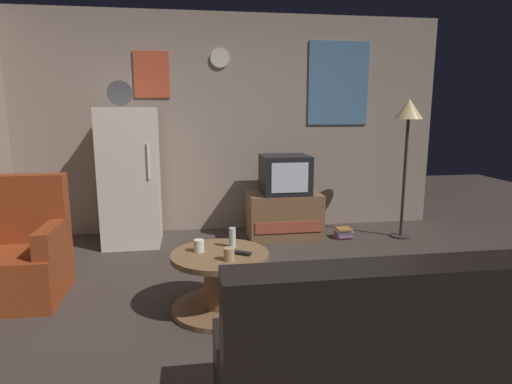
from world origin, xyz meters
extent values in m
plane|color=#3D332D|center=(0.00, 0.00, 0.00)|extent=(12.00, 12.00, 0.00)
cube|color=gray|center=(0.00, 2.45, 1.29)|extent=(5.20, 0.10, 2.58)
cube|color=teal|center=(1.34, 2.39, 1.79)|extent=(0.76, 0.02, 1.00)
cube|color=#C64C2D|center=(-0.90, 2.39, 1.87)|extent=(0.40, 0.02, 0.52)
cylinder|color=silver|center=(-0.12, 2.39, 2.06)|extent=(0.22, 0.03, 0.22)
cube|color=silver|center=(-1.14, 1.97, 0.75)|extent=(0.60, 0.60, 1.50)
cylinder|color=silver|center=(-0.92, 1.66, 0.95)|extent=(0.02, 0.02, 0.36)
cylinder|color=#4C4C51|center=(-1.19, 1.89, 1.64)|extent=(0.26, 0.04, 0.26)
cube|color=brown|center=(0.57, 1.95, 0.26)|extent=(0.84, 0.52, 0.52)
cube|color=#AD4733|center=(0.57, 1.68, 0.18)|extent=(0.76, 0.01, 0.12)
cube|color=black|center=(0.58, 1.95, 0.74)|extent=(0.54, 0.50, 0.44)
cube|color=silver|center=(0.58, 1.70, 0.74)|extent=(0.41, 0.01, 0.33)
cylinder|color=#332D28|center=(1.94, 1.73, 0.01)|extent=(0.24, 0.24, 0.02)
cylinder|color=#332D28|center=(1.94, 1.73, 0.70)|extent=(0.04, 0.04, 1.40)
cone|color=#F2D18C|center=(1.94, 1.73, 1.48)|extent=(0.32, 0.32, 0.22)
cylinder|color=brown|center=(-0.30, 0.16, 0.02)|extent=(0.72, 0.72, 0.04)
cylinder|color=brown|center=(-0.30, 0.16, 0.23)|extent=(0.24, 0.24, 0.41)
cylinder|color=brown|center=(-0.30, 0.16, 0.43)|extent=(0.72, 0.72, 0.04)
cylinder|color=silver|center=(-0.19, 0.29, 0.53)|extent=(0.05, 0.05, 0.15)
cylinder|color=silver|center=(-0.45, 0.21, 0.50)|extent=(0.08, 0.08, 0.09)
cylinder|color=tan|center=(-0.25, -0.01, 0.50)|extent=(0.08, 0.08, 0.09)
cube|color=black|center=(-0.15, 0.10, 0.46)|extent=(0.15, 0.12, 0.02)
cube|color=maroon|center=(-1.86, 0.60, 0.20)|extent=(0.68, 0.68, 0.40)
cube|color=maroon|center=(-1.86, 0.86, 0.68)|extent=(0.68, 0.16, 0.56)
cube|color=maroon|center=(-1.58, 0.60, 0.50)|extent=(0.12, 0.60, 0.20)
cube|color=black|center=(0.44, -1.14, 0.20)|extent=(1.70, 0.80, 0.40)
cube|color=black|center=(0.44, -1.44, 0.66)|extent=(1.70, 0.20, 0.52)
cube|color=#8A4957|center=(1.25, 1.78, 0.01)|extent=(0.21, 0.15, 0.02)
cube|color=#966891|center=(1.25, 1.78, 0.04)|extent=(0.18, 0.18, 0.03)
cube|color=#5E4B59|center=(1.25, 1.78, 0.06)|extent=(0.19, 0.16, 0.03)
cube|color=#B7ACB6|center=(1.25, 1.78, 0.09)|extent=(0.20, 0.13, 0.02)
cube|color=#A76C38|center=(1.25, 1.78, 0.11)|extent=(0.16, 0.16, 0.02)
camera|label=1|loc=(-0.50, -2.85, 1.49)|focal=30.33mm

